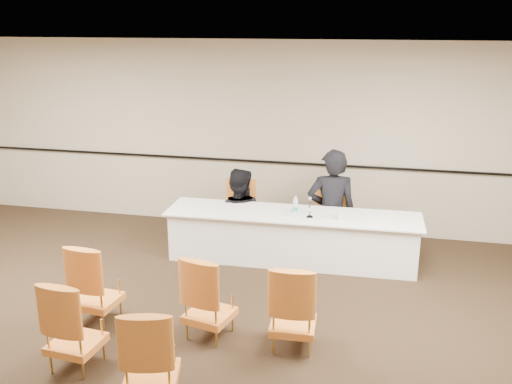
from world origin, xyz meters
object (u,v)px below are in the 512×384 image
Objects in this scene: aud_chair_front_left at (96,282)px; aud_chair_back_mid at (151,354)px; panelist_main at (331,215)px; water_bottle at (295,205)px; coffee_cup at (341,215)px; panelist_second_chair at (238,213)px; aud_chair_front_mid at (209,296)px; panelist_second at (238,221)px; microphone at (310,208)px; aud_chair_back_left at (74,323)px; panel_table at (292,237)px; panelist_main_chair at (331,219)px; drinking_glass at (288,213)px; aud_chair_front_right at (293,306)px.

aud_chair_front_left and aud_chair_back_mid have the same top height.
panelist_main reaches higher than water_bottle.
coffee_cup is (0.18, -0.68, 0.24)m from panelist_main.
panelist_second_chair and aud_chair_front_mid have the same top height.
water_bottle is at bearing 151.02° from panelist_second.
aud_chair_front_left and aud_chair_front_mid have the same top height.
microphone is 1.04× the size of water_bottle.
aud_chair_back_mid is (1.16, -1.19, 0.00)m from aud_chair_front_left.
aud_chair_front_mid is 1.00× the size of aud_chair_back_left.
panelist_main reaches higher than aud_chair_back_left.
aud_chair_front_left reaches higher than panel_table.
coffee_cup is 0.15× the size of aud_chair_front_left.
aud_chair_back_left is (-1.68, -3.01, -0.35)m from water_bottle.
panelist_main_chair is 0.76m from coffee_cup.
coffee_cup is 0.15× the size of aud_chair_back_left.
water_bottle reaches higher than drinking_glass.
aud_chair_front_mid is 0.91m from aud_chair_front_right.
aud_chair_back_left is at bearing -122.31° from panelist_main_chair.
panelist_main_chair reaches higher than panel_table.
coffee_cup is 0.15× the size of aud_chair_front_right.
drinking_glass is 3.31m from aud_chair_back_left.
aud_chair_back_mid is (-1.21, -3.88, 0.00)m from panelist_main_chair.
aud_chair_front_mid is at bearing 67.78° from aud_chair_back_mid.
aud_chair_front_left is (-2.54, -2.01, -0.30)m from coffee_cup.
water_bottle is 2.25m from aud_chair_front_right.
aud_chair_front_right and aud_chair_back_left have the same top height.
aud_chair_front_right is (1.28, -2.71, 0.00)m from panelist_second_chair.
drinking_glass is 2.75m from aud_chair_front_left.
panelist_second is 3.60m from aud_chair_back_left.
coffee_cup is (1.58, -0.65, 0.30)m from panelist_second_chair.
coffee_cup is at bearing -76.50° from panelist_main_chair.
aud_chair_front_mid is at bearing -120.57° from coffee_cup.
microphone is 3.48m from aud_chair_back_left.
coffee_cup is (1.58, -0.65, 0.45)m from panelist_second.
panelist_main_chair is at bearing 104.78° from coffee_cup.
aud_chair_front_right is 1.00× the size of aud_chair_back_mid.
water_bottle is 2.90m from aud_chair_front_left.
microphone is (1.17, -0.62, 0.36)m from panelist_second_chair.
panelist_main is 0.74m from coffee_cup.
panelist_main_chair reaches higher than coffee_cup.
panelist_second reaches higher than panelist_main_chair.
panelist_main reaches higher than aud_chair_front_left.
aud_chair_back_left is at bearing -119.14° from drinking_glass.
microphone reaches higher than panel_table.
water_bottle is at bearing 60.02° from drinking_glass.
panelist_second_chair is 3.86m from aud_chair_back_mid.
panelist_main_chair is (0.00, 0.00, -0.06)m from panelist_main.
aud_chair_back_mid is at bearing -103.45° from panel_table.
aud_chair_back_mid reaches higher than drinking_glass.
panelist_main is 2.08× the size of aud_chair_front_right.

